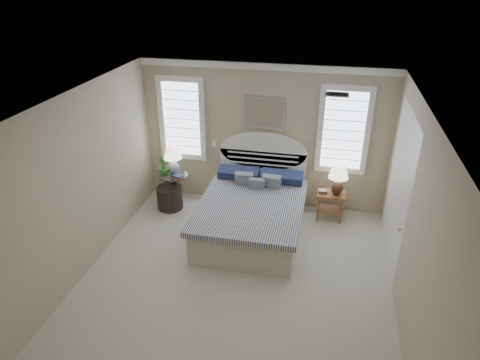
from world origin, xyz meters
name	(u,v)px	position (x,y,z in m)	size (l,w,h in m)	color
floor	(234,284)	(0.00, 0.00, 0.00)	(4.50, 5.00, 0.01)	#BEB8A2
ceiling	(232,105)	(0.00, 0.00, 2.70)	(4.50, 5.00, 0.01)	white
wall_back	(264,137)	(0.00, 2.50, 1.35)	(4.50, 0.02, 2.70)	tan
wall_left	(79,187)	(-2.25, 0.00, 1.35)	(0.02, 5.00, 2.70)	tan
wall_right	(413,224)	(2.25, 0.00, 1.35)	(0.02, 5.00, 2.70)	tan
crown_molding	(265,66)	(0.00, 2.46, 2.64)	(4.50, 0.08, 0.12)	white
hvac_vent	(337,94)	(1.20, 0.80, 2.68)	(0.30, 0.20, 0.02)	#B2B2B2
switch_plate	(214,143)	(-0.95, 2.48, 1.15)	(0.08, 0.01, 0.12)	white
window_left	(182,119)	(-1.55, 2.48, 1.60)	(0.90, 0.06, 1.60)	#AEC2DD
window_right	(344,130)	(1.40, 2.48, 1.60)	(0.90, 0.06, 1.60)	#AEC2DD
painting	(264,113)	(0.00, 2.46, 1.82)	(0.74, 0.04, 0.58)	silver
closet_door	(398,189)	(2.23, 1.20, 1.20)	(0.02, 1.80, 2.40)	white
bed	(253,211)	(0.00, 1.46, 0.39)	(1.72, 2.28, 1.47)	beige
side_table_left	(174,186)	(-1.65, 2.05, 0.39)	(0.56, 0.56, 0.63)	black
nightstand_right	(331,200)	(1.30, 2.15, 0.39)	(0.50, 0.40, 0.53)	brown
floor_pot	(170,197)	(-1.68, 1.89, 0.22)	(0.48, 0.48, 0.44)	black
lamp_left	(173,157)	(-1.64, 2.09, 0.97)	(0.43, 0.43, 0.56)	silver
lamp_right	(338,177)	(1.39, 2.12, 0.87)	(0.41, 0.41, 0.56)	black
potted_plant	(163,166)	(-1.80, 2.00, 0.81)	(0.20, 0.20, 0.36)	#28652C
books_left	(178,177)	(-1.52, 1.94, 0.65)	(0.21, 0.17, 0.05)	#A53729
books_right	(323,192)	(1.15, 2.10, 0.56)	(0.17, 0.14, 0.06)	#A53729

